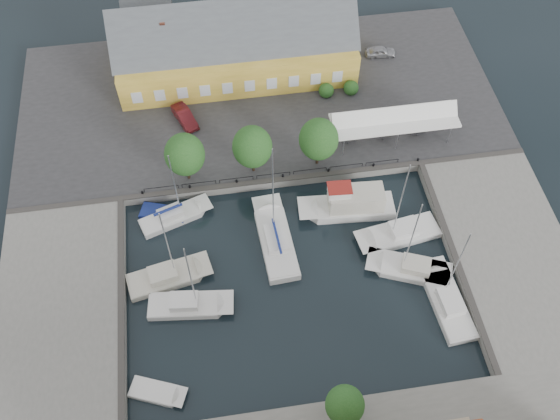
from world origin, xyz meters
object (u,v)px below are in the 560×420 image
at_px(car_red, 185,117).
at_px(west_boat_a, 174,217).
at_px(car_silver, 381,52).
at_px(west_boat_c, 189,306).
at_px(west_boat_b, 168,277).
at_px(launch_nw, 163,214).
at_px(center_sailboat, 276,241).
at_px(east_boat_b, 411,269).
at_px(east_boat_a, 399,234).
at_px(tent_canopy, 395,120).
at_px(warehouse, 230,47).
at_px(launch_sw, 157,393).
at_px(trawler, 350,205).
at_px(east_boat_c, 447,303).

distance_m(car_red, west_boat_a, 13.06).
height_order(car_silver, west_boat_c, west_boat_c).
relative_size(west_boat_b, launch_nw, 2.17).
distance_m(car_red, center_sailboat, 19.11).
bearing_deg(launch_nw, east_boat_b, -23.60).
bearing_deg(east_boat_a, west_boat_a, 166.24).
bearing_deg(car_red, east_boat_a, -63.84).
relative_size(east_boat_a, east_boat_b, 1.07).
height_order(tent_canopy, west_boat_c, west_boat_c).
bearing_deg(warehouse, west_boat_a, -111.83).
bearing_deg(east_boat_b, launch_sw, -161.13).
bearing_deg(launch_sw, center_sailboat, 47.98).
relative_size(car_silver, east_boat_a, 0.30).
height_order(west_boat_c, launch_nw, west_boat_c).
distance_m(warehouse, west_boat_a, 22.76).
xyz_separation_m(west_boat_c, launch_nw, (-2.01, 11.17, -0.17)).
bearing_deg(west_boat_c, trawler, 26.47).
xyz_separation_m(tent_canopy, car_silver, (2.06, 13.55, -2.05)).
height_order(west_boat_b, west_boat_c, west_boat_b).
distance_m(east_boat_b, west_boat_a, 24.76).
relative_size(east_boat_b, west_boat_a, 1.11).
relative_size(trawler, west_boat_a, 1.00).
bearing_deg(tent_canopy, launch_sw, -137.29).
distance_m(west_boat_a, launch_sw, 18.54).
bearing_deg(launch_sw, launch_nw, 86.20).
bearing_deg(warehouse, center_sailboat, -86.11).
height_order(east_boat_a, launch_sw, east_boat_a).
distance_m(east_boat_b, west_boat_c, 21.97).
height_order(east_boat_b, west_boat_b, east_boat_b).
bearing_deg(tent_canopy, center_sailboat, -142.54).
height_order(east_boat_b, launch_sw, east_boat_b).
bearing_deg(east_boat_b, launch_nw, 156.40).
height_order(tent_canopy, trawler, trawler).
xyz_separation_m(car_silver, east_boat_b, (-4.22, -30.21, -1.38)).
distance_m(warehouse, center_sailboat, 25.64).
bearing_deg(warehouse, launch_nw, -115.42).
xyz_separation_m(east_boat_a, west_boat_a, (-22.69, 5.56, 0.01)).
distance_m(west_boat_a, west_boat_b, 7.13).
distance_m(car_silver, west_boat_c, 40.53).
height_order(trawler, east_boat_b, east_boat_b).
bearing_deg(west_boat_b, east_boat_b, -6.46).
bearing_deg(east_boat_c, launch_nw, 151.19).
xyz_separation_m(center_sailboat, launch_sw, (-12.52, -13.89, -0.27)).
bearing_deg(launch_sw, trawler, 38.68).
bearing_deg(car_silver, launch_sw, 148.72).
relative_size(center_sailboat, launch_nw, 2.67).
bearing_deg(launch_nw, west_boat_b, -88.75).
bearing_deg(east_boat_b, tent_canopy, 82.62).
bearing_deg(tent_canopy, car_silver, 81.33).
relative_size(east_boat_c, launch_sw, 2.16).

